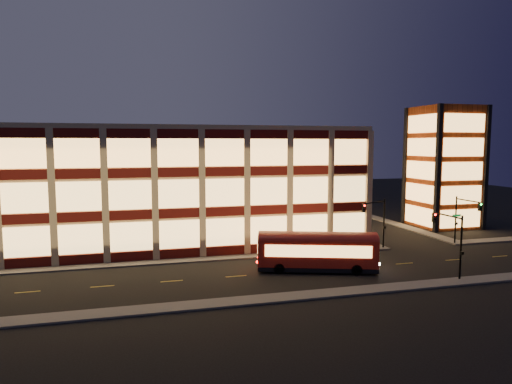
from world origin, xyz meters
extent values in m
plane|color=black|center=(0.00, 0.00, 0.00)|extent=(200.00, 200.00, 0.00)
cube|color=#514F4C|center=(-3.00, 1.00, 0.07)|extent=(54.00, 2.00, 0.15)
cube|color=#514F4C|center=(23.00, 17.00, 0.07)|extent=(2.00, 30.00, 0.15)
cube|color=#514F4C|center=(40.00, 1.00, 0.07)|extent=(14.00, 2.00, 0.15)
cube|color=#514F4C|center=(34.00, 17.00, 0.07)|extent=(2.00, 30.00, 0.15)
cube|color=#514F4C|center=(0.00, -13.00, 0.07)|extent=(100.00, 2.00, 0.15)
cube|color=tan|center=(-3.00, 17.00, 7.00)|extent=(50.00, 30.00, 14.00)
cube|color=tan|center=(-3.00, 17.00, 14.25)|extent=(50.40, 30.40, 0.50)
cube|color=#470C0A|center=(-3.00, 1.88, 0.65)|extent=(50.10, 0.25, 1.00)
cube|color=#FFC26B|center=(-3.00, 1.90, 2.75)|extent=(49.00, 0.20, 3.00)
cube|color=#470C0A|center=(22.12, 17.00, 0.65)|extent=(0.25, 30.10, 1.00)
cube|color=#FFC26B|center=(22.10, 17.00, 2.75)|extent=(0.20, 29.00, 3.00)
cube|color=#470C0A|center=(-3.00, 1.88, 5.05)|extent=(50.10, 0.25, 1.00)
cube|color=#FFC26B|center=(-3.00, 1.90, 7.15)|extent=(49.00, 0.20, 3.00)
cube|color=#470C0A|center=(22.12, 17.00, 5.05)|extent=(0.25, 30.10, 1.00)
cube|color=#FFC26B|center=(22.10, 17.00, 7.15)|extent=(0.20, 29.00, 3.00)
cube|color=#470C0A|center=(-3.00, 1.88, 9.45)|extent=(50.10, 0.25, 1.00)
cube|color=#FFC26B|center=(-3.00, 1.90, 11.55)|extent=(49.00, 0.20, 3.00)
cube|color=#470C0A|center=(22.12, 17.00, 9.45)|extent=(0.25, 30.10, 1.00)
cube|color=#FFC26B|center=(22.10, 17.00, 11.55)|extent=(0.20, 29.00, 3.00)
cube|color=#8C3814|center=(40.00, 12.00, 9.00)|extent=(8.00, 8.00, 18.00)
cube|color=black|center=(36.00, 8.00, 9.00)|extent=(0.60, 0.60, 18.00)
cube|color=black|center=(44.00, 8.00, 9.00)|extent=(0.60, 0.60, 18.00)
cube|color=black|center=(36.00, 16.00, 9.00)|extent=(0.60, 0.60, 18.00)
cube|color=black|center=(44.00, 16.00, 9.00)|extent=(0.60, 0.60, 18.00)
cube|color=#FFB259|center=(40.00, 7.92, 1.80)|extent=(6.60, 0.16, 2.60)
cube|color=#FFB259|center=(35.92, 12.00, 1.80)|extent=(0.16, 6.60, 2.60)
cube|color=#FFB259|center=(40.00, 7.92, 5.20)|extent=(6.60, 0.16, 2.60)
cube|color=#FFB259|center=(35.92, 12.00, 5.20)|extent=(0.16, 6.60, 2.60)
cube|color=#FFB259|center=(40.00, 7.92, 8.60)|extent=(6.60, 0.16, 2.60)
cube|color=#FFB259|center=(35.92, 12.00, 8.60)|extent=(0.16, 6.60, 2.60)
cube|color=#FFB259|center=(40.00, 7.92, 12.00)|extent=(6.60, 0.16, 2.60)
cube|color=#FFB259|center=(35.92, 12.00, 12.00)|extent=(0.16, 6.60, 2.60)
cube|color=#FFB259|center=(40.00, 7.92, 15.40)|extent=(6.60, 0.16, 2.60)
cube|color=#FFB259|center=(35.92, 12.00, 15.40)|extent=(0.16, 6.60, 2.60)
cylinder|color=black|center=(23.50, 0.80, 3.00)|extent=(0.18, 0.18, 6.00)
cylinder|color=black|center=(21.75, 0.05, 5.70)|extent=(3.56, 1.63, 0.14)
cube|color=black|center=(20.00, -0.70, 5.20)|extent=(0.32, 0.32, 0.95)
sphere|color=#FF0C05|center=(20.00, -0.88, 5.50)|extent=(0.20, 0.20, 0.20)
cube|color=black|center=(23.50, 0.60, 2.60)|extent=(0.25, 0.18, 0.28)
cylinder|color=black|center=(33.50, 0.80, 3.00)|extent=(0.18, 0.18, 6.00)
cylinder|color=black|center=(33.50, -1.20, 5.70)|extent=(0.14, 4.00, 0.14)
cube|color=black|center=(33.50, -3.20, 5.20)|extent=(0.32, 0.32, 0.95)
sphere|color=#0CFF26|center=(33.50, -3.38, 5.50)|extent=(0.20, 0.20, 0.20)
cube|color=black|center=(33.50, 0.60, 2.60)|extent=(0.25, 0.18, 0.28)
cube|color=#0C7226|center=(33.50, 0.65, 3.60)|extent=(1.20, 0.06, 0.28)
cylinder|color=black|center=(23.50, -12.50, 3.00)|extent=(0.18, 0.18, 6.00)
cylinder|color=black|center=(23.50, -10.50, 5.70)|extent=(0.14, 4.00, 0.14)
cube|color=black|center=(23.50, -8.50, 5.20)|extent=(0.32, 0.32, 0.95)
sphere|color=#FF0C05|center=(23.50, -8.68, 5.50)|extent=(0.20, 0.20, 0.20)
cube|color=black|center=(23.50, -12.70, 2.60)|extent=(0.25, 0.18, 0.28)
cube|color=#9E1308|center=(12.09, -6.20, 1.95)|extent=(11.80, 6.38, 2.64)
cube|color=black|center=(12.09, -6.20, 0.40)|extent=(11.80, 6.38, 0.40)
cylinder|color=black|center=(8.21, -6.22, 0.52)|extent=(1.09, 0.66, 1.03)
cylinder|color=black|center=(9.01, -3.83, 0.52)|extent=(1.09, 0.66, 1.03)
cylinder|color=black|center=(15.17, -8.57, 0.52)|extent=(1.09, 0.66, 1.03)
cylinder|color=black|center=(15.98, -6.17, 0.52)|extent=(1.09, 0.66, 1.03)
cube|color=#FFB259|center=(11.62, -7.59, 2.30)|extent=(9.60, 3.28, 1.15)
cube|color=#FFB259|center=(12.56, -4.81, 2.30)|extent=(9.60, 3.28, 1.15)
camera|label=1|loc=(-4.94, -47.00, 12.40)|focal=32.00mm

